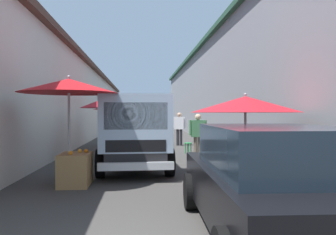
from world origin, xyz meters
The scene contains 12 objects.
ground centered at (13.50, 0.00, 0.00)m, with size 90.00×90.00×0.00m, color #3D3A38.
building_left_whitewash centered at (15.75, 6.95, 2.29)m, with size 49.80×7.50×4.57m.
building_right_concrete centered at (15.75, -6.95, 3.09)m, with size 49.80×7.50×6.16m.
fruit_stall_far_left centered at (5.08, -1.95, 1.58)m, with size 2.59×2.59×2.09m.
fruit_stall_near_left centered at (5.07, 2.08, 1.82)m, with size 2.21×2.21×2.47m.
fruit_stall_near_right centered at (13.52, 1.40, 1.79)m, with size 2.74×2.74×2.32m.
fruit_stall_mid_lane centered at (10.19, 1.63, 1.79)m, with size 2.25×2.25×2.35m.
hatchback_car centered at (1.60, -1.15, 0.74)m, with size 3.96×2.01×1.45m.
delivery_truck centered at (6.63, 0.67, 1.04)m, with size 4.98×2.10×2.08m.
vendor_by_crates centered at (14.19, -1.44, 0.97)m, with size 0.34×0.63×1.67m.
vendor_in_shade centered at (9.07, -1.51, 0.92)m, with size 0.23×0.64×1.60m.
plastic_stool centered at (10.78, -1.41, 0.33)m, with size 0.30×0.30×0.43m.
Camera 1 is at (-2.57, 0.52, 1.61)m, focal length 35.76 mm.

